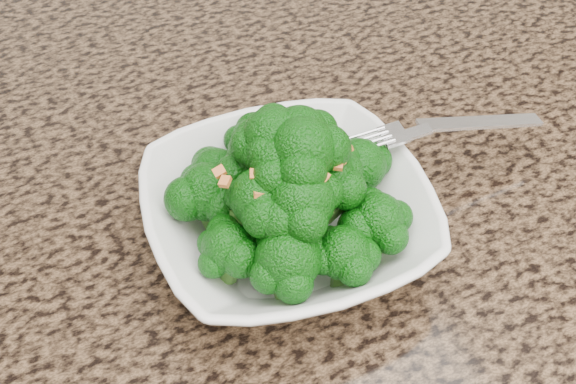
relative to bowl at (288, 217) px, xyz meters
name	(u,v)px	position (x,y,z in m)	size (l,w,h in m)	color
granite_counter	(433,292)	(0.08, -0.08, -0.04)	(1.64, 1.04, 0.03)	brown
bowl	(288,217)	(0.00, 0.00, 0.00)	(0.20, 0.20, 0.05)	white
broccoli_pile	(288,153)	(0.00, 0.00, 0.06)	(0.18, 0.18, 0.07)	#0B5009
garlic_topping	(288,104)	(0.00, 0.00, 0.10)	(0.11, 0.11, 0.01)	orange
fork	(421,131)	(0.11, 0.01, 0.03)	(0.18, 0.03, 0.01)	silver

